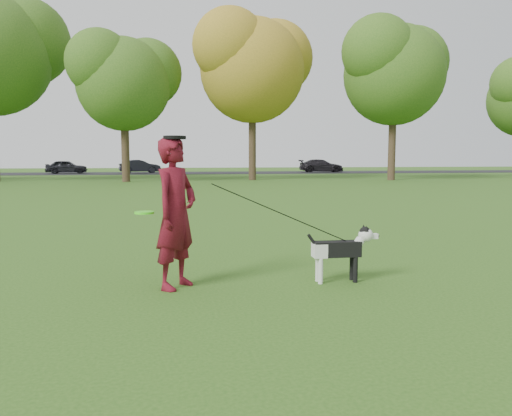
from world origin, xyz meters
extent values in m
plane|color=#285116|center=(0.00, 0.00, 0.00)|extent=(120.00, 120.00, 0.00)
cube|color=black|center=(0.00, 40.00, 0.01)|extent=(120.00, 7.00, 0.02)
imported|color=#500B13|center=(-0.85, 0.07, 0.92)|extent=(0.75, 0.81, 1.85)
cube|color=black|center=(1.18, 0.03, 0.43)|extent=(0.60, 0.19, 0.20)
cube|color=silver|center=(0.95, 0.03, 0.42)|extent=(0.17, 0.19, 0.18)
cylinder|color=silver|center=(0.95, -0.04, 0.16)|extent=(0.06, 0.06, 0.33)
cylinder|color=silver|center=(0.95, 0.09, 0.16)|extent=(0.06, 0.06, 0.33)
cylinder|color=black|center=(1.41, -0.04, 0.16)|extent=(0.06, 0.06, 0.33)
cylinder|color=black|center=(1.41, 0.09, 0.16)|extent=(0.06, 0.06, 0.33)
cylinder|color=silver|center=(1.45, 0.03, 0.48)|extent=(0.20, 0.12, 0.21)
sphere|color=silver|center=(1.56, 0.03, 0.60)|extent=(0.19, 0.19, 0.19)
sphere|color=black|center=(1.55, 0.03, 0.64)|extent=(0.14, 0.14, 0.14)
cube|color=silver|center=(1.66, 0.03, 0.58)|extent=(0.12, 0.07, 0.07)
sphere|color=black|center=(1.73, 0.03, 0.58)|extent=(0.04, 0.04, 0.04)
cone|color=black|center=(1.55, -0.02, 0.69)|extent=(0.07, 0.07, 0.08)
cone|color=black|center=(1.55, 0.08, 0.69)|extent=(0.07, 0.07, 0.08)
cylinder|color=black|center=(0.89, 0.03, 0.50)|extent=(0.21, 0.04, 0.27)
cylinder|color=black|center=(1.39, 0.03, 0.49)|extent=(0.13, 0.13, 0.02)
imported|color=black|center=(-10.55, 40.00, 0.61)|extent=(3.57, 1.65, 1.19)
imported|color=black|center=(-4.24, 40.00, 0.62)|extent=(3.80, 1.98, 1.19)
imported|color=black|center=(12.62, 40.00, 0.63)|extent=(4.32, 2.07, 1.21)
cylinder|color=#4DFF20|center=(-1.21, -0.08, 0.95)|extent=(0.23, 0.23, 0.02)
cylinder|color=black|center=(-0.85, 0.07, 1.83)|extent=(0.27, 0.27, 0.04)
cylinder|color=#38281C|center=(-4.00, 25.50, 2.10)|extent=(0.48, 0.48, 4.20)
sphere|color=#426B1E|center=(-4.00, 25.50, 6.44)|extent=(5.60, 5.60, 5.60)
cylinder|color=#38281C|center=(4.00, 26.50, 2.52)|extent=(0.48, 0.48, 5.04)
sphere|color=#A58426|center=(4.00, 26.50, 7.73)|extent=(6.72, 6.72, 6.72)
cylinder|color=#38281C|center=(13.00, 25.00, 2.42)|extent=(0.48, 0.48, 4.83)
sphere|color=#426B1E|center=(13.00, 25.00, 7.41)|extent=(6.44, 6.44, 6.44)
camera|label=1|loc=(-0.81, -6.02, 1.62)|focal=35.00mm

